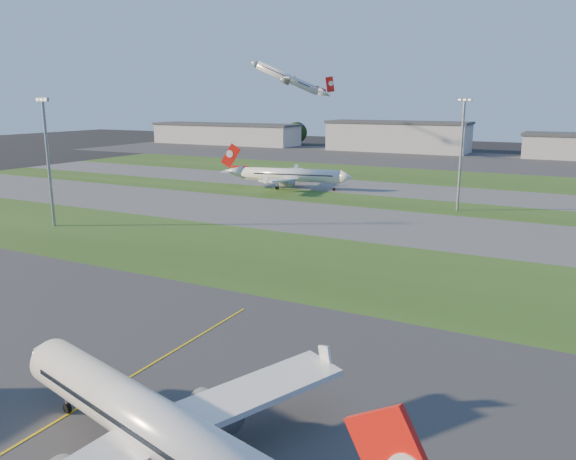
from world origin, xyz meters
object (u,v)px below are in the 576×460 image
Objects in this scene: airliner_taxiing at (290,175)px; light_mast_west at (48,154)px; light_mast_centre at (461,147)px; airliner_parked at (159,430)px.

light_mast_west is at bearing 62.19° from airliner_taxiing.
light_mast_centre is at bearing 38.66° from light_mast_west.
light_mast_centre is (-2.35, 107.91, 10.84)m from airliner_parked.
light_mast_centre is at bearing 156.68° from airliner_taxiing.
airliner_taxiing is at bearing 167.93° from light_mast_centre.
airliner_parked is 1.38× the size of light_mast_centre.
airliner_taxiing is 1.41× the size of light_mast_centre.
light_mast_centre reaches higher than airliner_parked.
airliner_parked is 108.48m from light_mast_centre.
airliner_taxiing is at bearing 127.70° from airliner_parked.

